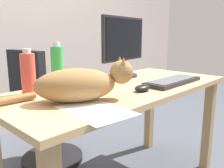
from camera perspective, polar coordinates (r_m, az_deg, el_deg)
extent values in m
cube|color=beige|center=(2.65, -24.10, 17.14)|extent=(6.00, 0.04, 2.60)
cube|color=tan|center=(1.40, 2.61, -1.01)|extent=(1.44, 0.64, 0.03)
cube|color=tan|center=(1.93, 21.97, -9.33)|extent=(0.06, 0.06, 0.68)
cube|color=tan|center=(2.16, 8.94, -6.34)|extent=(0.06, 0.06, 0.68)
cylinder|color=black|center=(2.09, -14.01, -16.78)|extent=(0.48, 0.48, 0.04)
cylinder|color=black|center=(2.00, -14.30, -11.70)|extent=(0.06, 0.06, 0.44)
cylinder|color=black|center=(1.92, -14.68, -4.79)|extent=(0.44, 0.44, 0.06)
cube|color=black|center=(1.76, -19.74, 1.10)|extent=(0.11, 0.36, 0.40)
cylinder|color=#232328|center=(1.72, 2.76, 2.13)|extent=(0.20, 0.20, 0.01)
cylinder|color=#232328|center=(1.71, 2.78, 4.03)|extent=(0.04, 0.04, 0.10)
cube|color=#232328|center=(1.70, 2.85, 10.73)|extent=(0.48, 0.09, 0.30)
cube|color=black|center=(1.69, 3.27, 10.72)|extent=(0.45, 0.07, 0.27)
cube|color=#232328|center=(1.51, 14.38, 0.60)|extent=(0.44, 0.15, 0.02)
cube|color=#515156|center=(1.51, 14.41, 1.12)|extent=(0.40, 0.12, 0.00)
ellipsoid|color=olive|center=(1.07, -8.73, -0.30)|extent=(0.40, 0.34, 0.15)
sphere|color=olive|center=(1.10, 2.31, 2.84)|extent=(0.11, 0.11, 0.11)
cone|color=olive|center=(1.12, 1.88, 5.57)|extent=(0.04, 0.04, 0.04)
cone|color=olive|center=(1.06, 2.81, 5.22)|extent=(0.04, 0.04, 0.04)
cylinder|color=olive|center=(1.12, -22.17, -3.31)|extent=(0.18, 0.04, 0.03)
ellipsoid|color=black|center=(1.27, 7.32, -0.94)|extent=(0.11, 0.06, 0.04)
cube|color=white|center=(0.95, -3.89, -6.35)|extent=(0.24, 0.32, 0.00)
cylinder|color=green|center=(1.34, -12.93, 3.75)|extent=(0.07, 0.07, 0.23)
cylinder|color=silver|center=(1.33, -13.19, 9.23)|extent=(0.04, 0.04, 0.02)
cylinder|color=#D84C3D|center=(1.25, -19.40, 2.21)|extent=(0.07, 0.07, 0.20)
cylinder|color=silver|center=(1.24, -19.76, 7.43)|extent=(0.04, 0.04, 0.02)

